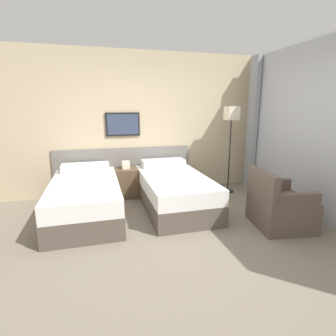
{
  "coord_description": "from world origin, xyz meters",
  "views": [
    {
      "loc": [
        -1.02,
        -2.98,
        1.67
      ],
      "look_at": [
        0.08,
        1.03,
        0.7
      ],
      "focal_mm": 28.0,
      "sensor_mm": 36.0,
      "label": 1
    }
  ],
  "objects_px": {
    "armchair": "(279,208)",
    "floor_lamp": "(231,121)",
    "bed_near_window": "(174,190)",
    "bed_near_door": "(86,198)",
    "nightstand": "(126,182)"
  },
  "relations": [
    {
      "from": "armchair",
      "to": "floor_lamp",
      "type": "bearing_deg",
      "value": 6.72
    },
    {
      "from": "bed_near_window",
      "to": "armchair",
      "type": "xyz_separation_m",
      "value": [
        1.23,
        -1.13,
        -0.01
      ]
    },
    {
      "from": "floor_lamp",
      "to": "bed_near_door",
      "type": "bearing_deg",
      "value": -169.93
    },
    {
      "from": "bed_near_window",
      "to": "nightstand",
      "type": "distance_m",
      "value": 1.02
    },
    {
      "from": "bed_near_door",
      "to": "bed_near_window",
      "type": "xyz_separation_m",
      "value": [
        1.44,
        0.0,
        0.0
      ]
    },
    {
      "from": "bed_near_window",
      "to": "nightstand",
      "type": "bearing_deg",
      "value": 135.15
    },
    {
      "from": "bed_near_window",
      "to": "floor_lamp",
      "type": "xyz_separation_m",
      "value": [
        1.29,
        0.48,
        1.12
      ]
    },
    {
      "from": "floor_lamp",
      "to": "armchair",
      "type": "xyz_separation_m",
      "value": [
        -0.06,
        -1.62,
        -1.13
      ]
    },
    {
      "from": "nightstand",
      "to": "floor_lamp",
      "type": "relative_size",
      "value": 0.41
    },
    {
      "from": "nightstand",
      "to": "bed_near_door",
      "type": "bearing_deg",
      "value": -135.15
    },
    {
      "from": "nightstand",
      "to": "armchair",
      "type": "xyz_separation_m",
      "value": [
        1.95,
        -1.85,
        -0.01
      ]
    },
    {
      "from": "nightstand",
      "to": "floor_lamp",
      "type": "height_order",
      "value": "floor_lamp"
    },
    {
      "from": "bed_near_door",
      "to": "bed_near_window",
      "type": "bearing_deg",
      "value": 0.0
    },
    {
      "from": "nightstand",
      "to": "armchair",
      "type": "relative_size",
      "value": 0.8
    },
    {
      "from": "nightstand",
      "to": "floor_lamp",
      "type": "distance_m",
      "value": 2.31
    }
  ]
}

